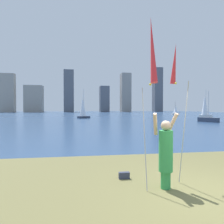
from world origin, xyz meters
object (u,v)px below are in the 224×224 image
sailboat_1 (208,119)px  sailboat_2 (83,108)px  sailboat_0 (205,107)px  kite_flag_right (175,68)px  sailboat_3 (175,111)px  bag (124,175)px  kite_flag_left (152,53)px  person (166,151)px

sailboat_1 → sailboat_2: sailboat_2 is taller
sailboat_0 → sailboat_2: sailboat_2 is taller
kite_flag_right → sailboat_3: bearing=64.6°
kite_flag_right → sailboat_2: (-1.98, 36.59, -1.26)m
sailboat_1 → bag: bearing=-127.6°
sailboat_3 → kite_flag_right: bearing=-115.4°
sailboat_0 → sailboat_1: sailboat_0 is taller
sailboat_0 → sailboat_2: (-23.60, 3.88, -0.24)m
kite_flag_left → sailboat_1: sailboat_1 is taller
person → bag: 1.54m
kite_flag_left → bag: kite_flag_left is taller
person → sailboat_0: sailboat_0 is taller
kite_flag_right → bag: kite_flag_right is taller
kite_flag_right → sailboat_2: size_ratio=0.69×
person → sailboat_1: bearing=37.0°
sailboat_3 → sailboat_1: bearing=-106.7°
kite_flag_right → sailboat_1: (15.82, 22.66, -2.87)m
sailboat_0 → sailboat_3: (3.01, 19.26, -0.97)m
sailboat_0 → kite_flag_left: bearing=-123.9°
sailboat_2 → sailboat_3: (26.61, 15.38, -0.73)m
kite_flag_right → sailboat_3: 57.55m
kite_flag_left → sailboat_3: (25.71, 53.08, -2.11)m
person → kite_flag_right: bearing=32.1°
sailboat_0 → sailboat_3: bearing=81.1°
kite_flag_right → sailboat_1: 27.78m
kite_flag_left → sailboat_0: bearing=56.1°
kite_flag_left → sailboat_3: bearing=64.2°
person → bag: size_ratio=6.20×
bag → kite_flag_right: bearing=-10.2°
kite_flag_left → sailboat_2: size_ratio=0.74×
sailboat_2 → bag: bearing=-89.1°
sailboat_0 → sailboat_2: size_ratio=0.98×
kite_flag_left → bag: size_ratio=13.36×
sailboat_1 → sailboat_2: 22.66m
person → sailboat_2: sailboat_2 is taller
sailboat_0 → bag: bearing=-125.4°
bag → sailboat_3: 57.93m
kite_flag_left → sailboat_1: (16.89, 23.76, -2.98)m
person → kite_flag_left: bearing=-157.1°
kite_flag_right → bag: (-1.44, 0.26, -3.14)m
sailboat_2 → kite_flag_right: bearing=-86.9°
person → kite_flag_right: size_ratio=0.50×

